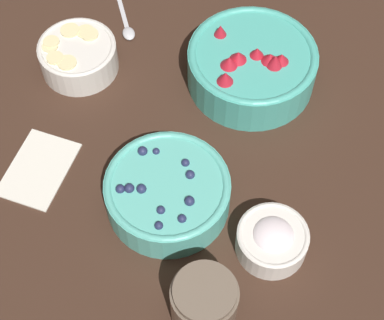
% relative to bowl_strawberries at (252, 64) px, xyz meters
% --- Properties ---
extents(ground_plane, '(4.00, 4.00, 0.00)m').
position_rel_bowl_strawberries_xyz_m(ground_plane, '(-0.14, 0.07, -0.04)').
color(ground_plane, '#382319').
extents(bowl_strawberries, '(0.22, 0.22, 0.09)m').
position_rel_bowl_strawberries_xyz_m(bowl_strawberries, '(0.00, 0.00, 0.00)').
color(bowl_strawberries, '#47AD9E').
rests_on(bowl_strawberries, ground_plane).
extents(bowl_blueberries, '(0.19, 0.19, 0.07)m').
position_rel_bowl_strawberries_xyz_m(bowl_blueberries, '(-0.27, 0.02, -0.01)').
color(bowl_blueberries, '#56B7A8').
rests_on(bowl_blueberries, ground_plane).
extents(bowl_bananas, '(0.13, 0.13, 0.06)m').
position_rel_bowl_strawberries_xyz_m(bowl_bananas, '(-0.10, 0.28, -0.01)').
color(bowl_bananas, silver).
rests_on(bowl_bananas, ground_plane).
extents(bowl_cream, '(0.10, 0.10, 0.05)m').
position_rel_bowl_strawberries_xyz_m(bowl_cream, '(-0.28, -0.15, -0.02)').
color(bowl_cream, silver).
rests_on(bowl_cream, ground_plane).
extents(jar_chocolate, '(0.09, 0.09, 0.09)m').
position_rel_bowl_strawberries_xyz_m(jar_chocolate, '(-0.41, -0.10, -0.00)').
color(jar_chocolate, brown).
rests_on(jar_chocolate, ground_plane).
extents(napkin, '(0.14, 0.10, 0.01)m').
position_rel_bowl_strawberries_xyz_m(napkin, '(-0.31, 0.23, -0.04)').
color(napkin, silver).
rests_on(napkin, ground_plane).
extents(spoon, '(0.12, 0.10, 0.01)m').
position_rel_bowl_strawberries_xyz_m(spoon, '(0.02, 0.26, -0.04)').
color(spoon, silver).
rests_on(spoon, ground_plane).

